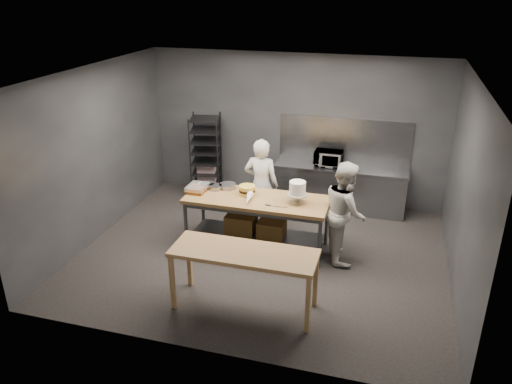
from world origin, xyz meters
TOP-DOWN VIEW (x-y plane):
  - ground at (0.00, 0.00)m, footprint 6.00×6.00m
  - back_wall at (0.00, 2.50)m, footprint 6.00×0.04m
  - work_table at (-0.18, 0.24)m, footprint 2.40×0.90m
  - near_counter at (0.14, -1.49)m, footprint 2.00×0.70m
  - back_counter at (1.00, 2.18)m, footprint 2.60×0.60m
  - splashback_panel at (1.00, 2.48)m, footprint 2.60×0.02m
  - speed_rack at (-1.80, 2.10)m, footprint 0.73×0.77m
  - chef_behind at (-0.28, 0.93)m, footprint 0.64×0.42m
  - chef_right at (1.30, 0.27)m, footprint 0.85×0.97m
  - microwave at (0.74, 2.18)m, footprint 0.54×0.37m
  - frosted_cake_stand at (0.52, 0.22)m, footprint 0.34×0.34m
  - layer_cake at (-0.36, 0.33)m, footprint 0.28×0.28m
  - cake_pans at (-0.93, 0.46)m, footprint 0.63×0.38m
  - piping_bag at (-0.25, 0.04)m, footprint 0.17×0.39m
  - offset_spatula at (0.18, -0.01)m, footprint 0.36×0.02m
  - pastry_clamshells at (-1.23, 0.23)m, footprint 0.31×0.40m

SIDE VIEW (x-z plane):
  - ground at x=0.00m, z-range 0.00..0.00m
  - back_counter at x=1.00m, z-range 0.00..0.90m
  - work_table at x=-0.18m, z-range 0.11..1.03m
  - near_counter at x=0.14m, z-range 0.36..1.26m
  - chef_right at x=1.30m, z-range 0.00..1.68m
  - speed_rack at x=-1.80m, z-range -0.02..1.73m
  - chef_behind at x=-0.28m, z-range 0.00..1.73m
  - offset_spatula at x=0.18m, z-range 0.92..0.93m
  - cake_pans at x=-0.93m, z-range 0.92..0.99m
  - pastry_clamshells at x=-1.23m, z-range 0.92..1.03m
  - piping_bag at x=-0.25m, z-range 0.92..1.04m
  - layer_cake at x=-0.36m, z-range 0.92..1.08m
  - microwave at x=0.74m, z-range 0.90..1.20m
  - frosted_cake_stand at x=0.52m, z-range 0.97..1.34m
  - splashback_panel at x=1.00m, z-range 0.90..1.80m
  - back_wall at x=0.00m, z-range 0.00..3.00m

